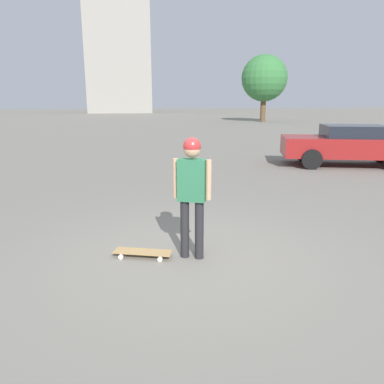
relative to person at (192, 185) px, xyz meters
The scene contains 5 objects.
ground_plane 1.07m from the person, ahead, with size 220.00×220.00×0.00m, color gray.
person is the anchor object (origin of this frame).
skateboard 1.23m from the person, 165.32° to the left, with size 0.87×0.54×0.08m.
car_parked_near 9.57m from the person, 41.77° to the left, with size 4.84×3.27×1.39m.
tree_distant 37.12m from the person, 64.55° to the left, with size 4.82×4.82×6.95m.
Camera 1 is at (-1.17, -4.88, 2.19)m, focal length 35.00 mm.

